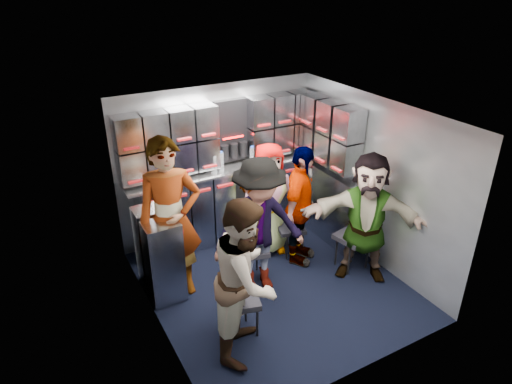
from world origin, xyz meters
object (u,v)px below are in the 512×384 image
attendant_standing (170,220)px  attendant_arc_a (246,278)px  attendant_arc_c (269,199)px  jump_seat_center (262,214)px  attendant_arc_d (300,207)px  jump_seat_mid_left (252,251)px  attendant_arc_e (366,217)px  attendant_arc_b (259,227)px  jump_seat_mid_right (291,230)px  jump_seat_near_left (238,301)px  jump_seat_near_right (353,238)px

attendant_standing → attendant_arc_a: size_ratio=1.15×
attendant_standing → attendant_arc_c: bearing=22.2°
jump_seat_center → attendant_arc_d: size_ratio=0.35×
attendant_arc_d → jump_seat_center: bearing=69.8°
attendant_standing → attendant_arc_d: bearing=6.3°
jump_seat_mid_left → jump_seat_center: (0.51, 0.66, 0.04)m
attendant_arc_e → attendant_arc_b: bearing=-156.6°
jump_seat_mid_right → attendant_arc_b: bearing=-149.3°
attendant_arc_d → attendant_arc_a: bearing=178.5°
jump_seat_center → attendant_arc_b: 1.05m
jump_seat_mid_left → attendant_arc_e: (1.22, -0.56, 0.40)m
jump_seat_mid_right → attendant_standing: (-1.60, -0.02, 0.59)m
jump_seat_near_left → attendant_standing: (-0.32, 0.98, 0.52)m
jump_seat_center → attendant_arc_c: attendant_arc_c is taller
jump_seat_center → jump_seat_mid_right: size_ratio=1.31×
jump_seat_near_left → jump_seat_mid_left: bearing=53.5°
jump_seat_mid_right → attendant_arc_b: (-0.72, -0.43, 0.47)m
jump_seat_center → attendant_standing: (-1.39, -0.43, 0.51)m
jump_seat_near_right → attendant_arc_d: 0.77m
attendant_standing → attendant_arc_c: size_ratio=1.26×
jump_seat_center → attendant_arc_d: bearing=-70.6°
jump_seat_mid_right → attendant_standing: attendant_standing is taller
jump_seat_mid_left → jump_seat_mid_right: (0.72, 0.25, -0.04)m
jump_seat_near_left → attendant_arc_e: attendant_arc_e is taller
jump_seat_mid_left → jump_seat_near_right: 1.28m
jump_seat_center → jump_seat_near_right: 1.26m
jump_seat_mid_right → attendant_arc_b: size_ratio=0.25×
jump_seat_mid_left → attendant_arc_d: bearing=5.3°
jump_seat_near_left → attendant_arc_b: 0.90m
jump_seat_near_right → attendant_arc_a: bearing=-162.8°
attendant_arc_e → attendant_arc_a: bearing=-127.4°
attendant_arc_b → attendant_arc_e: (1.22, -0.38, -0.02)m
jump_seat_mid_left → jump_seat_near_right: jump_seat_near_right is taller
jump_seat_mid_right → attendant_arc_a: size_ratio=0.25×
attendant_standing → attendant_arc_b: attendant_standing is taller
attendant_standing → jump_seat_center: bearing=29.2°
attendant_standing → jump_seat_near_left: bearing=-60.0°
attendant_arc_b → attendant_arc_d: (0.72, 0.25, -0.04)m
jump_seat_mid_left → attendant_arc_e: attendant_arc_e is taller
jump_seat_mid_left → attendant_arc_a: attendant_arc_a is taller
jump_seat_near_left → attendant_arc_a: size_ratio=0.30×
jump_seat_near_right → attendant_arc_c: bearing=129.6°
attendant_arc_a → jump_seat_near_right: bearing=-31.9°
jump_seat_near_left → attendant_arc_d: size_ratio=0.32×
attendant_arc_b → attendant_arc_c: 0.84m
jump_seat_mid_left → attendant_arc_c: attendant_arc_c is taller
attendant_arc_c → attendant_arc_d: size_ratio=0.96×
attendant_standing → attendant_arc_a: 1.21m
attendant_standing → attendant_arc_e: bearing=-8.6°
attendant_arc_d → attendant_arc_e: bearing=-91.0°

